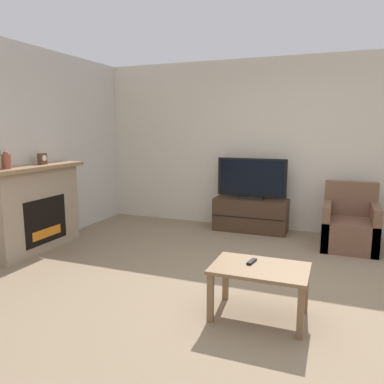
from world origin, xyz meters
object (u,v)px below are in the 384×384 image
at_px(mantel_vase_left, 6,161).
at_px(tv_stand, 251,215).
at_px(fireplace, 36,207).
at_px(tv, 252,180).
at_px(remote, 252,261).
at_px(armchair, 349,227).
at_px(coffee_table, 260,275).
at_px(mantel_clock, 42,159).

bearing_deg(mantel_vase_left, tv_stand, 44.60).
distance_m(fireplace, tv_stand, 3.16).
distance_m(tv, remote, 2.73).
height_order(mantel_vase_left, armchair, mantel_vase_left).
distance_m(tv, coffee_table, 2.83).
relative_size(fireplace, coffee_table, 1.80).
xyz_separation_m(tv_stand, remote, (0.59, -2.65, 0.21)).
height_order(mantel_vase_left, remote, mantel_vase_left).
relative_size(fireplace, mantel_clock, 9.72).
height_order(mantel_clock, armchair, mantel_clock).
xyz_separation_m(mantel_vase_left, armchair, (3.88, 2.05, -0.95)).
xyz_separation_m(mantel_clock, coffee_table, (3.11, -0.90, -0.83)).
xyz_separation_m(mantel_vase_left, remote, (3.02, -0.24, -0.77)).
xyz_separation_m(tv, remote, (0.59, -2.64, -0.35)).
distance_m(mantel_vase_left, coffee_table, 3.24).
relative_size(fireplace, armchair, 1.66).
xyz_separation_m(fireplace, tv, (2.45, 1.96, 0.24)).
bearing_deg(tv, mantel_clock, -143.27).
relative_size(mantel_clock, tv_stand, 0.13).
height_order(fireplace, mantel_vase_left, mantel_vase_left).
relative_size(mantel_clock, tv, 0.14).
distance_m(fireplace, mantel_clock, 0.65).
bearing_deg(armchair, remote, -110.45).
bearing_deg(fireplace, coffee_table, -13.56).
relative_size(tv, remote, 7.04).
bearing_deg(mantel_clock, fireplace, -96.86).
bearing_deg(armchair, tv, 166.40).
distance_m(mantel_vase_left, tv_stand, 3.56).
height_order(fireplace, coffee_table, fireplace).
distance_m(fireplace, tv, 3.15).
relative_size(tv, armchair, 1.24).
xyz_separation_m(tv, coffee_table, (0.67, -2.72, -0.43)).
xyz_separation_m(tv, armchair, (1.44, -0.35, -0.53)).
distance_m(mantel_vase_left, mantel_clock, 0.58).
distance_m(tv_stand, remote, 2.72).
height_order(tv, coffee_table, tv).
xyz_separation_m(mantel_clock, armchair, (3.88, 1.47, -0.93)).
relative_size(tv_stand, coffee_table, 1.41).
xyz_separation_m(mantel_clock, remote, (3.02, -0.83, -0.75)).
relative_size(fireplace, remote, 9.43).
height_order(fireplace, armchair, fireplace).
xyz_separation_m(armchair, coffee_table, (-0.77, -2.37, 0.10)).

